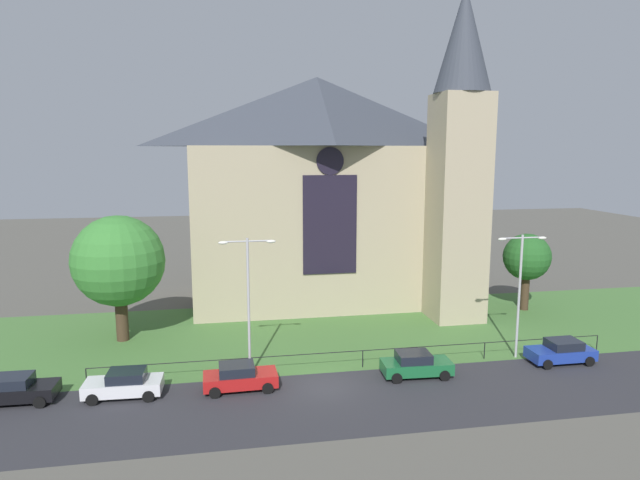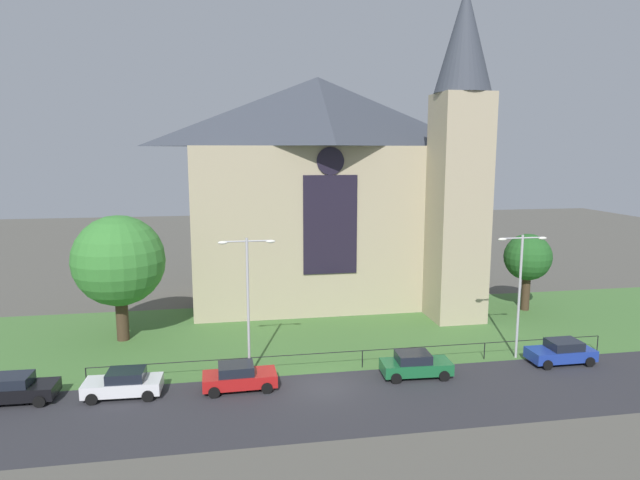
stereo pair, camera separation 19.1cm
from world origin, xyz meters
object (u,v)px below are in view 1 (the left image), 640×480
(parked_car_white, at_px, (124,384))
(parked_car_red, at_px, (240,377))
(tree_right_far, at_px, (527,258))
(parked_car_green, at_px, (416,364))
(church_building, at_px, (327,188))
(parked_car_black, at_px, (15,389))
(streetlamp_far, at_px, (520,280))
(streetlamp_near, at_px, (248,290))
(parked_car_blue, at_px, (561,351))
(tree_left_far, at_px, (119,261))

(parked_car_white, height_order, parked_car_red, same)
(tree_right_far, height_order, parked_car_green, tree_right_far)
(church_building, relative_size, parked_car_white, 6.10)
(tree_right_far, distance_m, parked_car_red, 27.87)
(parked_car_black, bearing_deg, streetlamp_far, 4.14)
(streetlamp_near, relative_size, parked_car_blue, 2.03)
(church_building, distance_m, parked_car_white, 25.30)
(parked_car_blue, bearing_deg, tree_left_far, -18.46)
(church_building, distance_m, parked_car_black, 28.88)
(streetlamp_far, relative_size, parked_car_blue, 1.96)
(parked_car_green, xyz_separation_m, parked_car_blue, (10.04, 0.45, 0.00))
(parked_car_blue, bearing_deg, streetlamp_near, -4.10)
(tree_left_far, height_order, streetlamp_far, tree_left_far)
(parked_car_green, distance_m, parked_car_blue, 10.05)
(parked_car_black, bearing_deg, parked_car_red, -0.63)
(church_building, distance_m, tree_right_far, 18.31)
(parked_car_red, bearing_deg, tree_left_far, 127.56)
(church_building, relative_size, parked_car_red, 6.13)
(church_building, height_order, streetlamp_far, church_building)
(parked_car_green, bearing_deg, parked_car_blue, 5.25)
(tree_right_far, distance_m, parked_car_white, 33.60)
(streetlamp_near, bearing_deg, tree_right_far, 22.94)
(streetlamp_far, height_order, parked_car_green, streetlamp_far)
(tree_right_far, relative_size, parked_car_red, 1.57)
(parked_car_red, bearing_deg, parked_car_green, -1.38)
(parked_car_white, bearing_deg, parked_car_green, -178.62)
(tree_right_far, height_order, streetlamp_far, streetlamp_far)
(tree_right_far, distance_m, tree_left_far, 32.99)
(tree_left_far, xyz_separation_m, parked_car_blue, (28.73, -9.51, -5.10))
(parked_car_red, xyz_separation_m, parked_car_blue, (20.66, 0.46, 0.00))
(tree_left_far, bearing_deg, parked_car_black, -112.94)
(tree_left_far, distance_m, parked_car_green, 21.78)
(tree_right_far, xyz_separation_m, tree_left_far, (-32.90, -2.09, 1.26))
(parked_car_white, relative_size, parked_car_green, 1.00)
(parked_car_black, xyz_separation_m, parked_car_red, (12.09, -0.46, 0.00))
(streetlamp_far, relative_size, parked_car_white, 1.94)
(parked_car_black, xyz_separation_m, parked_car_green, (22.71, -0.45, 0.00))
(parked_car_blue, bearing_deg, tree_right_far, -109.91)
(streetlamp_far, relative_size, parked_car_red, 1.95)
(parked_car_black, distance_m, parked_car_red, 12.10)
(streetlamp_near, distance_m, parked_car_black, 13.67)
(parked_car_red, bearing_deg, church_building, 63.41)
(parked_car_black, relative_size, parked_car_blue, 1.01)
(parked_car_blue, bearing_deg, streetlamp_far, -30.22)
(church_building, bearing_deg, parked_car_black, -139.27)
(parked_car_black, height_order, parked_car_white, same)
(tree_left_far, xyz_separation_m, parked_car_black, (-4.02, -9.51, -5.10))
(parked_car_blue, bearing_deg, parked_car_green, 2.41)
(tree_left_far, bearing_deg, church_building, 26.46)
(streetlamp_near, xyz_separation_m, parked_car_green, (9.94, -1.83, -4.66))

